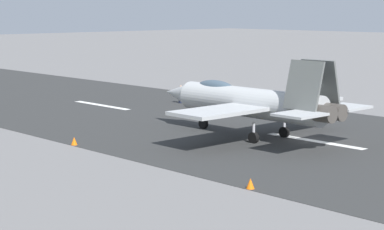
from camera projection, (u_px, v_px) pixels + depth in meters
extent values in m
plane|color=slate|center=(310.00, 141.00, 48.34)|extent=(400.00, 400.00, 0.00)
cube|color=#2E2F2F|center=(310.00, 140.00, 48.33)|extent=(240.00, 26.00, 0.02)
cube|color=white|center=(315.00, 141.00, 48.06)|extent=(8.00, 0.70, 0.00)
cube|color=white|center=(102.00, 105.00, 65.86)|extent=(8.00, 0.70, 0.00)
cylinder|color=#B0B2B3|center=(250.00, 103.00, 49.37)|extent=(12.32, 2.12, 2.08)
cone|color=#B0B2B3|center=(178.00, 93.00, 54.85)|extent=(2.85, 1.78, 1.77)
ellipsoid|color=#3F5160|center=(215.00, 88.00, 51.76)|extent=(3.60, 1.11, 1.10)
cylinder|color=#47423D|center=(318.00, 113.00, 44.42)|extent=(2.20, 1.11, 1.10)
cylinder|color=#47423D|center=(329.00, 111.00, 45.16)|extent=(2.20, 1.11, 1.10)
cube|color=#B0B2B3|center=(218.00, 111.00, 45.86)|extent=(3.42, 6.24, 0.24)
cube|color=#B0B2B3|center=(299.00, 100.00, 51.45)|extent=(3.42, 6.24, 0.24)
cube|color=#B0B2B3|center=(300.00, 114.00, 43.16)|extent=(2.41, 2.81, 0.16)
cube|color=#B0B2B3|center=(346.00, 107.00, 46.39)|extent=(2.41, 2.81, 0.16)
cube|color=#595C5A|center=(304.00, 85.00, 44.62)|extent=(2.60, 0.95, 3.14)
cube|color=#595C5A|center=(321.00, 83.00, 45.83)|extent=(2.60, 0.95, 3.14)
cylinder|color=silver|center=(203.00, 119.00, 53.05)|extent=(0.18, 0.18, 1.40)
cylinder|color=black|center=(203.00, 124.00, 53.10)|extent=(0.76, 0.30, 0.76)
cylinder|color=silver|center=(254.00, 133.00, 47.24)|extent=(0.18, 0.18, 1.40)
cylinder|color=black|center=(254.00, 138.00, 47.29)|extent=(0.76, 0.30, 0.76)
cylinder|color=silver|center=(284.00, 128.00, 49.40)|extent=(0.18, 0.18, 1.40)
cylinder|color=black|center=(284.00, 132.00, 49.45)|extent=(0.76, 0.30, 0.76)
cube|color=#1E2338|center=(181.00, 99.00, 67.34)|extent=(0.24, 0.36, 0.91)
cube|color=orange|center=(181.00, 92.00, 67.24)|extent=(0.49, 0.52, 0.62)
sphere|color=tan|center=(181.00, 87.00, 67.16)|extent=(0.22, 0.22, 0.22)
cylinder|color=orange|center=(184.00, 92.00, 67.27)|extent=(0.10, 0.10, 0.59)
cylinder|color=orange|center=(178.00, 92.00, 67.21)|extent=(0.10, 0.10, 0.59)
cone|color=orange|center=(250.00, 184.00, 35.29)|extent=(0.44, 0.44, 0.55)
cone|color=orange|center=(74.00, 141.00, 46.64)|extent=(0.44, 0.44, 0.55)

